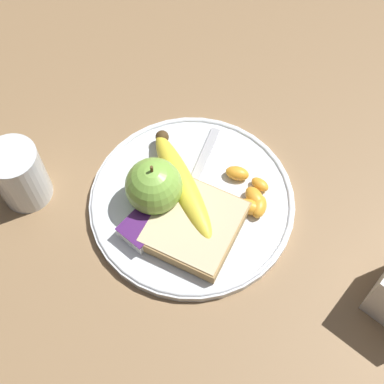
{
  "coord_description": "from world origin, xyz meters",
  "views": [
    {
      "loc": [
        0.25,
        0.21,
        0.62
      ],
      "look_at": [
        0.0,
        0.0,
        0.03
      ],
      "focal_mm": 50.0,
      "sensor_mm": 36.0,
      "label": 1
    }
  ],
  "objects_px": {
    "apple": "(154,186)",
    "jam_packet": "(142,228)",
    "bread_slice": "(194,225)",
    "banana": "(185,183)",
    "fork": "(189,193)",
    "juice_glass": "(20,176)",
    "plate": "(192,201)"
  },
  "relations": [
    {
      "from": "apple",
      "to": "jam_packet",
      "type": "distance_m",
      "value": 0.05
    },
    {
      "from": "bread_slice",
      "to": "banana",
      "type": "bearing_deg",
      "value": -128.24
    },
    {
      "from": "fork",
      "to": "banana",
      "type": "bearing_deg",
      "value": -125.06
    },
    {
      "from": "juice_glass",
      "to": "fork",
      "type": "bearing_deg",
      "value": 127.75
    },
    {
      "from": "plate",
      "to": "bread_slice",
      "type": "height_order",
      "value": "bread_slice"
    },
    {
      "from": "bread_slice",
      "to": "jam_packet",
      "type": "relative_size",
      "value": 2.65
    },
    {
      "from": "apple",
      "to": "banana",
      "type": "height_order",
      "value": "apple"
    },
    {
      "from": "juice_glass",
      "to": "jam_packet",
      "type": "distance_m",
      "value": 0.17
    },
    {
      "from": "juice_glass",
      "to": "banana",
      "type": "relative_size",
      "value": 0.52
    },
    {
      "from": "plate",
      "to": "bread_slice",
      "type": "distance_m",
      "value": 0.04
    },
    {
      "from": "bread_slice",
      "to": "fork",
      "type": "relative_size",
      "value": 0.75
    },
    {
      "from": "jam_packet",
      "to": "bread_slice",
      "type": "bearing_deg",
      "value": 134.06
    },
    {
      "from": "plate",
      "to": "apple",
      "type": "distance_m",
      "value": 0.06
    },
    {
      "from": "banana",
      "to": "bread_slice",
      "type": "xyz_separation_m",
      "value": [
        0.04,
        0.05,
        -0.01
      ]
    },
    {
      "from": "juice_glass",
      "to": "bread_slice",
      "type": "relative_size",
      "value": 0.66
    },
    {
      "from": "bread_slice",
      "to": "fork",
      "type": "height_order",
      "value": "bread_slice"
    },
    {
      "from": "plate",
      "to": "fork",
      "type": "relative_size",
      "value": 1.49
    },
    {
      "from": "bread_slice",
      "to": "jam_packet",
      "type": "height_order",
      "value": "same"
    },
    {
      "from": "apple",
      "to": "bread_slice",
      "type": "height_order",
      "value": "apple"
    },
    {
      "from": "plate",
      "to": "banana",
      "type": "distance_m",
      "value": 0.03
    },
    {
      "from": "banana",
      "to": "bread_slice",
      "type": "distance_m",
      "value": 0.06
    },
    {
      "from": "juice_glass",
      "to": "apple",
      "type": "xyz_separation_m",
      "value": [
        -0.1,
        0.14,
        0.01
      ]
    },
    {
      "from": "plate",
      "to": "fork",
      "type": "distance_m",
      "value": 0.01
    },
    {
      "from": "juice_glass",
      "to": "fork",
      "type": "height_order",
      "value": "juice_glass"
    },
    {
      "from": "plate",
      "to": "jam_packet",
      "type": "bearing_deg",
      "value": -12.94
    },
    {
      "from": "plate",
      "to": "apple",
      "type": "bearing_deg",
      "value": -48.68
    },
    {
      "from": "juice_glass",
      "to": "apple",
      "type": "distance_m",
      "value": 0.17
    },
    {
      "from": "jam_packet",
      "to": "banana",
      "type": "bearing_deg",
      "value": 179.73
    },
    {
      "from": "jam_packet",
      "to": "juice_glass",
      "type": "bearing_deg",
      "value": -72.21
    },
    {
      "from": "bread_slice",
      "to": "jam_packet",
      "type": "bearing_deg",
      "value": -45.94
    },
    {
      "from": "plate",
      "to": "banana",
      "type": "xyz_separation_m",
      "value": [
        -0.01,
        -0.02,
        0.02
      ]
    },
    {
      "from": "banana",
      "to": "bread_slice",
      "type": "height_order",
      "value": "banana"
    }
  ]
}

